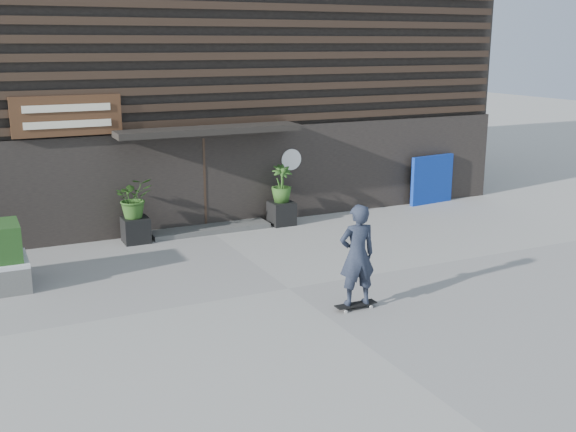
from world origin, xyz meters
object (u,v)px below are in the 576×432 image
planter_pot_left (136,230)px  skateboarder (357,255)px  blue_tarp (432,180)px  planter_pot_right (282,213)px

planter_pot_left → skateboarder: (2.53, -5.85, 0.70)m
planter_pot_left → blue_tarp: 8.80m
planter_pot_left → skateboarder: skateboarder is taller
blue_tarp → planter_pot_right: bearing=176.9°
planter_pot_right → skateboarder: bearing=-102.2°
planter_pot_left → blue_tarp: blue_tarp is taller
planter_pot_right → blue_tarp: blue_tarp is taller
planter_pot_right → skateboarder: (-1.27, -5.85, 0.70)m
planter_pot_right → blue_tarp: bearing=3.4°
planter_pot_right → planter_pot_left: bearing=180.0°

